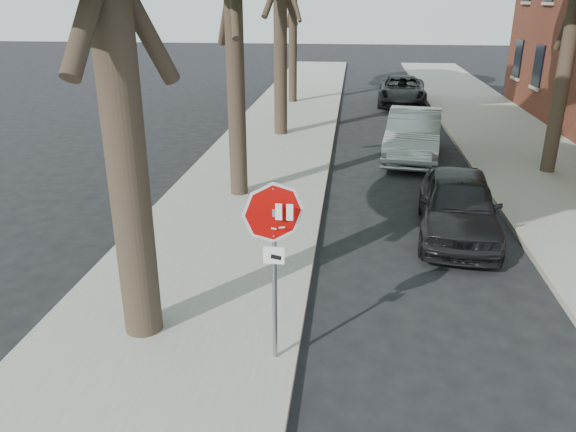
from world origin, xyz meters
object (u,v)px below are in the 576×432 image
car_b (413,135)px  car_d (402,90)px  stop_sign (274,239)px  car_a (458,205)px

car_b → car_d: 10.02m
car_b → car_d: bearing=95.5°
stop_sign → car_d: bearing=81.3°
car_a → car_d: (0.00, 16.32, -0.03)m
car_a → car_b: size_ratio=0.88×
car_a → car_d: car_a is taller
stop_sign → car_a: 6.22m
stop_sign → car_b: 11.86m
stop_sign → car_a: (3.30, 5.13, -1.25)m
stop_sign → car_d: (3.30, 21.45, -1.28)m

